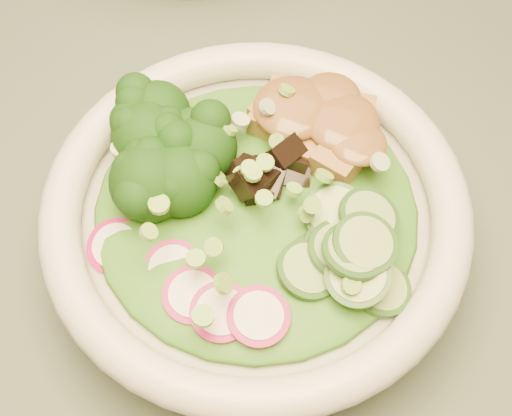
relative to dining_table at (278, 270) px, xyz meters
The scene contains 10 objects.
dining_table is the anchor object (origin of this frame).
salad_bowl 0.16m from the dining_table, 85.13° to the right, with size 0.28×0.28×0.08m.
lettuce_bed 0.18m from the dining_table, 85.13° to the right, with size 0.21×0.21×0.03m, color #1E5A13.
broccoli_florets 0.21m from the dining_table, 144.45° to the right, with size 0.08×0.07×0.05m, color black, non-canonical shape.
radish_slices 0.21m from the dining_table, 88.09° to the right, with size 0.11×0.04×0.02m, color #9E0C4D, non-canonical shape.
cucumber_slices 0.21m from the dining_table, 34.28° to the right, with size 0.07×0.07×0.04m, color #9AC56D, non-canonical shape.
mushroom_heap 0.19m from the dining_table, 82.19° to the right, with size 0.07×0.07×0.04m, color black, non-canonical shape.
tofu_cubes 0.19m from the dining_table, 68.44° to the left, with size 0.09×0.06×0.04m, color #A96E38, non-canonical shape.
peanut_sauce 0.20m from the dining_table, 68.44° to the left, with size 0.07×0.06×0.02m, color brown.
scallion_garnish 0.21m from the dining_table, 85.13° to the right, with size 0.20×0.20×0.03m, color #7AB13E, non-canonical shape.
Camera 1 is at (0.13, -0.25, 1.21)m, focal length 50.00 mm.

